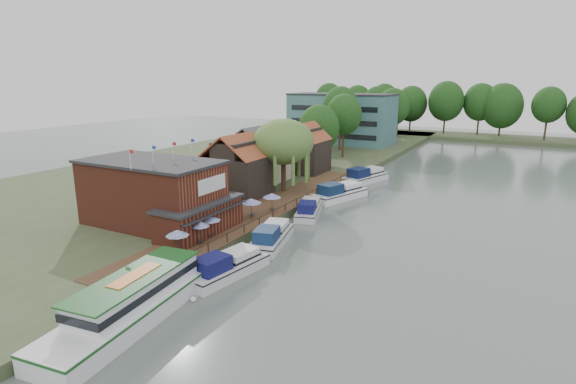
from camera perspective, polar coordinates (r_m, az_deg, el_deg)
The scene contains 28 objects.
ground at distance 44.50m, azimuth -0.54°, elevation -8.01°, with size 260.00×260.00×0.00m, color #4E5A56.
land_bank at distance 88.36m, azimuth -6.64°, elevation 3.47°, with size 50.00×140.00×1.00m, color #384728.
quay_deck at distance 56.12m, azimuth -2.77°, elevation -2.13°, with size 6.00×50.00×0.10m, color #47301E.
quay_rail at distance 55.12m, azimuth -0.10°, elevation -1.93°, with size 0.20×49.00×1.00m, color black, non-canonical shape.
pub at distance 50.27m, azimuth -15.24°, elevation -0.32°, with size 20.00×11.00×7.30m, color maroon, non-canonical shape.
hotel_block at distance 114.45m, azimuth 6.84°, elevation 9.27°, with size 25.40×12.40×12.30m, color #38666B, non-canonical shape.
cottage_a at distance 62.12m, azimuth -6.46°, elevation 3.38°, with size 8.60×7.60×8.50m, color black, non-canonical shape.
cottage_b at distance 71.96m, azimuth -3.89°, elevation 4.92°, with size 9.60×8.60×8.50m, color beige, non-canonical shape.
cottage_c at distance 77.80m, azimuth 2.17°, elevation 5.65°, with size 7.60×7.60×8.50m, color black, non-canonical shape.
willow at distance 63.79m, azimuth -0.57°, elevation 4.63°, with size 8.60×8.60×10.43m, color #476B2D, non-canonical shape.
umbrella_0 at distance 42.56m, azimuth -13.81°, elevation -6.20°, with size 2.18×2.18×2.38m, color navy, non-canonical shape.
umbrella_1 at distance 44.66m, azimuth -11.12°, elevation -5.07°, with size 1.95×1.95×2.38m, color #1B2598, non-canonical shape.
umbrella_2 at distance 46.23m, azimuth -9.89°, elevation -4.34°, with size 2.27×2.27×2.38m, color #1B2896, non-canonical shape.
umbrella_3 at distance 51.98m, azimuth -4.66°, elevation -2.08°, with size 2.43×2.43×2.38m, color #1B2599, non-canonical shape.
umbrella_4 at distance 54.19m, azimuth -2.05°, elevation -1.36°, with size 2.25×2.25×2.38m, color #1B2696, non-canonical shape.
cruiser_0 at distance 40.01m, azimuth -7.69°, elevation -8.97°, with size 3.12×9.67×2.33m, color silver, non-canonical shape.
cruiser_1 at distance 46.90m, azimuth -2.09°, elevation -5.31°, with size 3.12×9.65×2.33m, color silver, non-canonical shape.
cruiser_2 at distance 56.74m, azimuth 2.67°, elevation -1.92°, with size 2.91×9.02×2.15m, color silver, non-canonical shape.
cruiser_3 at distance 64.56m, azimuth 6.61°, elevation 0.18°, with size 3.39×10.46×2.56m, color white, non-canonical shape.
cruiser_4 at distance 76.04m, azimuth 9.82°, elevation 2.23°, with size 3.48×10.73×2.64m, color white, non-canonical shape.
tour_boat at distance 34.41m, azimuth -19.46°, elevation -12.82°, with size 4.28×15.22×3.33m, color silver, non-canonical shape.
swan at distance 36.57m, azimuth -11.93°, elevation -13.14°, with size 0.44×0.44×0.44m, color white.
bank_tree_0 at distance 86.00m, azimuth 3.94°, elevation 7.35°, with size 7.79×7.79×11.18m, color #143811, non-canonical shape.
bank_tree_1 at distance 93.15m, azimuth 7.06°, elevation 8.33°, with size 7.24×7.24×12.90m, color #143811, non-canonical shape.
bank_tree_2 at distance 102.38m, azimuth 6.63°, elevation 9.24°, with size 8.03×8.03×14.24m, color #143811, non-canonical shape.
bank_tree_3 at distance 120.23m, azimuth 13.11°, elevation 9.53°, with size 8.31×8.31×13.55m, color #143811, non-canonical shape.
bank_tree_4 at distance 129.87m, azimuth 11.16°, elevation 10.02°, with size 7.85×7.85×13.83m, color #143811, non-canonical shape.
bank_tree_5 at distance 133.31m, azimuth 13.76°, elevation 9.46°, with size 6.62×6.62×11.42m, color #143811, non-canonical shape.
Camera 1 is at (19.92, -36.05, 16.83)m, focal length 28.00 mm.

